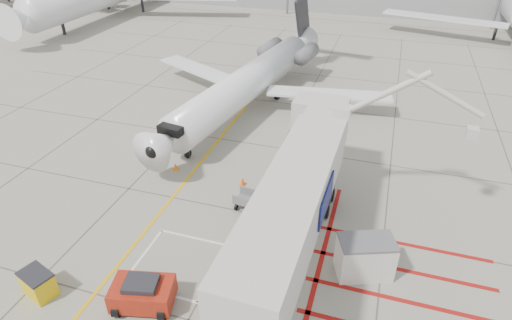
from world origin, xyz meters
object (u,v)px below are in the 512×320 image
(spill_bin, at_px, (38,283))
(regional_jet, at_px, (235,73))
(pushback_tug, at_px, (143,292))
(jet_bridge, at_px, (291,215))

(spill_bin, bearing_deg, regional_jet, 101.43)
(regional_jet, relative_size, pushback_tug, 11.06)
(regional_jet, distance_m, jet_bridge, 17.77)
(regional_jet, distance_m, pushback_tug, 20.00)
(pushback_tug, bearing_deg, jet_bridge, 20.93)
(pushback_tug, distance_m, spill_bin, 5.11)
(regional_jet, height_order, pushback_tug, regional_jet)
(jet_bridge, distance_m, pushback_tug, 7.59)
(pushback_tug, xyz_separation_m, spill_bin, (-5.03, -0.90, -0.14))
(regional_jet, bearing_deg, pushback_tug, -73.33)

